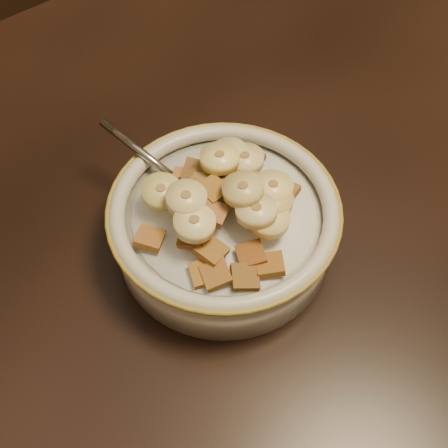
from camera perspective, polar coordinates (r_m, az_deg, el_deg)
floor at (r=1.30m, az=8.83°, el=-18.86°), size 4.00×4.50×0.10m
table at (r=0.61m, az=18.01°, el=2.74°), size 1.41×0.91×0.04m
chair at (r=1.02m, az=-15.25°, el=6.16°), size 0.53×0.53×0.91m
cereal_bowl at (r=0.51m, az=0.00°, el=-0.58°), size 0.18×0.18×0.04m
milk at (r=0.49m, az=0.00°, el=0.83°), size 0.15×0.15×0.00m
spoon at (r=0.50m, az=-2.57°, el=2.73°), size 0.04×0.05×0.01m
cereal_square_0 at (r=0.49m, az=-2.62°, el=3.95°), size 0.03×0.03×0.01m
cereal_square_1 at (r=0.48m, az=0.71°, el=3.39°), size 0.02×0.02×0.01m
cereal_square_2 at (r=0.46m, az=2.48°, el=-2.83°), size 0.03×0.03×0.01m
cereal_square_3 at (r=0.50m, az=5.50°, el=3.04°), size 0.03×0.03×0.01m
cereal_square_4 at (r=0.51m, az=-0.74°, el=5.50°), size 0.03×0.03×0.01m
cereal_square_5 at (r=0.48m, az=-2.70°, el=2.88°), size 0.02×0.02×0.01m
cereal_square_6 at (r=0.45m, az=-0.72°, el=-4.64°), size 0.03×0.03×0.01m
cereal_square_7 at (r=0.46m, az=-1.16°, el=-2.47°), size 0.03×0.03×0.01m
cereal_square_8 at (r=0.47m, az=-2.20°, el=1.39°), size 0.03×0.03×0.01m
cereal_square_9 at (r=0.48m, az=-1.79°, el=3.65°), size 0.03×0.03×0.01m
cereal_square_10 at (r=0.46m, az=-1.02°, el=1.06°), size 0.03×0.03×0.01m
cereal_square_11 at (r=0.50m, az=-3.87°, el=4.18°), size 0.03×0.03×0.01m
cereal_square_12 at (r=0.52m, az=-0.38°, el=6.12°), size 0.03×0.03×0.01m
cereal_square_13 at (r=0.52m, az=2.36°, el=5.99°), size 0.02×0.02×0.01m
cereal_square_14 at (r=0.46m, az=-2.91°, el=-1.09°), size 0.03×0.03×0.01m
cereal_square_15 at (r=0.51m, az=-2.60°, el=4.88°), size 0.03×0.03×0.01m
cereal_square_16 at (r=0.47m, az=-6.81°, el=-1.30°), size 0.03×0.03×0.01m
cereal_square_17 at (r=0.45m, az=1.92°, el=-4.87°), size 0.03×0.03×0.01m
cereal_square_18 at (r=0.49m, az=1.70°, el=4.18°), size 0.03×0.03×0.01m
cereal_square_19 at (r=0.48m, az=3.42°, el=2.31°), size 0.02×0.02×0.01m
cereal_square_20 at (r=0.48m, az=-1.01°, el=3.15°), size 0.02×0.02×0.01m
cereal_square_21 at (r=0.45m, az=-1.80°, el=-4.48°), size 0.03×0.03×0.01m
cereal_square_22 at (r=0.46m, az=4.26°, el=-3.73°), size 0.03×0.03×0.01m
cereal_square_23 at (r=0.48m, az=1.84°, el=3.38°), size 0.03×0.03×0.01m
banana_slice_0 at (r=0.50m, az=1.90°, el=5.95°), size 0.04×0.04×0.01m
banana_slice_1 at (r=0.46m, az=2.97°, el=1.21°), size 0.04×0.04×0.02m
banana_slice_2 at (r=0.45m, az=-2.71°, el=0.07°), size 0.04×0.04×0.01m
banana_slice_3 at (r=0.50m, az=0.45°, el=6.33°), size 0.04×0.04×0.01m
banana_slice_4 at (r=0.46m, az=1.73°, el=3.18°), size 0.04×0.04×0.01m
banana_slice_5 at (r=0.46m, az=-3.47°, el=2.32°), size 0.04×0.04×0.01m
banana_slice_6 at (r=0.47m, az=4.51°, el=2.14°), size 0.04×0.04×0.02m
banana_slice_7 at (r=0.48m, az=4.49°, el=3.33°), size 0.04×0.04×0.01m
banana_slice_8 at (r=0.49m, az=-0.41°, el=6.04°), size 0.03×0.04×0.01m
banana_slice_9 at (r=0.46m, az=4.14°, el=0.45°), size 0.03×0.03×0.01m
banana_slice_10 at (r=0.48m, az=-5.75°, el=2.95°), size 0.04×0.04×0.01m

